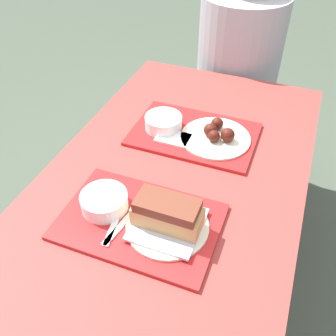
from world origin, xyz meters
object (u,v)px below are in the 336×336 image
at_px(bowl_coleslaw_far, 163,122).
at_px(person_seated_across, 240,49).
at_px(bowl_coleslaw_near, 104,201).
at_px(brisket_sandwich_plate, 167,217).
at_px(tray_far, 194,134).
at_px(wings_plate_far, 216,135).
at_px(tray_near, 140,222).

xyz_separation_m(bowl_coleslaw_far, person_seated_across, (0.11, 0.71, -0.01)).
bearing_deg(bowl_coleslaw_near, bowl_coleslaw_far, 88.47).
height_order(bowl_coleslaw_near, brisket_sandwich_plate, brisket_sandwich_plate).
xyz_separation_m(tray_far, wings_plate_far, (0.08, -0.00, 0.02)).
bearing_deg(tray_near, wings_plate_far, 77.62).
distance_m(bowl_coleslaw_near, brisket_sandwich_plate, 0.19).
distance_m(bowl_coleslaw_near, wings_plate_far, 0.46).
height_order(tray_far, brisket_sandwich_plate, brisket_sandwich_plate).
relative_size(tray_near, bowl_coleslaw_far, 3.28).
bearing_deg(brisket_sandwich_plate, tray_far, 98.75).
xyz_separation_m(tray_near, brisket_sandwich_plate, (0.08, 0.00, 0.04)).
bearing_deg(bowl_coleslaw_near, tray_far, 73.97).
bearing_deg(tray_near, bowl_coleslaw_near, 175.86).
bearing_deg(wings_plate_far, bowl_coleslaw_far, -178.03).
relative_size(tray_near, bowl_coleslaw_near, 3.28).
xyz_separation_m(tray_far, bowl_coleslaw_near, (-0.12, -0.42, 0.03)).
relative_size(tray_near, tray_far, 1.00).
bearing_deg(bowl_coleslaw_far, tray_near, -76.96).
bearing_deg(person_seated_across, bowl_coleslaw_far, -98.74).
relative_size(tray_far, brisket_sandwich_plate, 1.94).
bearing_deg(bowl_coleslaw_near, wings_plate_far, 64.26).
height_order(bowl_coleslaw_near, person_seated_across, person_seated_across).
bearing_deg(brisket_sandwich_plate, bowl_coleslaw_far, 113.02).
bearing_deg(tray_far, bowl_coleslaw_far, -174.14).
distance_m(wings_plate_far, person_seated_across, 0.71).
bearing_deg(wings_plate_far, tray_near, -102.38).
distance_m(tray_near, person_seated_across, 1.13).
relative_size(tray_near, person_seated_across, 0.56).
height_order(tray_near, bowl_coleslaw_far, bowl_coleslaw_far).
xyz_separation_m(wings_plate_far, person_seated_across, (-0.08, 0.70, 0.00)).
bearing_deg(tray_near, tray_far, 88.22).
distance_m(tray_far, wings_plate_far, 0.08).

